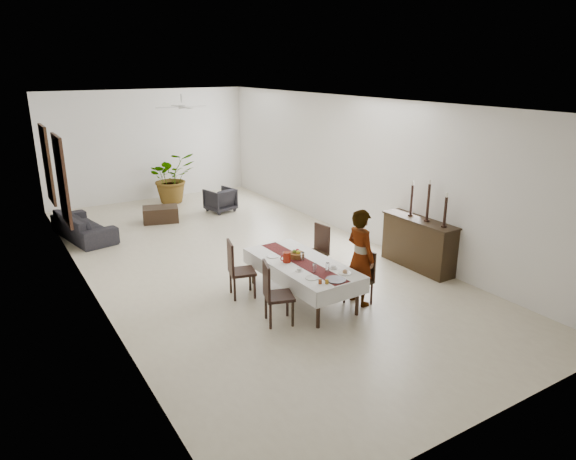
{
  "coord_description": "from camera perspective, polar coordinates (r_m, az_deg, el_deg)",
  "views": [
    {
      "loc": [
        -4.41,
        -8.99,
        3.86
      ],
      "look_at": [
        0.15,
        -1.58,
        1.05
      ],
      "focal_mm": 32.0,
      "sensor_mm": 36.0,
      "label": 1
    }
  ],
  "objects": [
    {
      "name": "floor",
      "position": [
        10.73,
        -5.12,
        -3.25
      ],
      "size": [
        6.0,
        12.0,
        0.0
      ],
      "primitive_type": "cube",
      "color": "beige",
      "rests_on": "ground"
    },
    {
      "name": "ceiling",
      "position": [
        10.03,
        -5.64,
        14.05
      ],
      "size": [
        6.0,
        12.0,
        0.02
      ],
      "primitive_type": "cube",
      "color": "white",
      "rests_on": "wall_back"
    },
    {
      "name": "wall_back",
      "position": [
        15.79,
        -15.26,
        9.05
      ],
      "size": [
        6.0,
        0.02,
        3.2
      ],
      "primitive_type": "cube",
      "color": "white",
      "rests_on": "floor"
    },
    {
      "name": "wall_front",
      "position": [
        5.79,
        22.4,
        -6.51
      ],
      "size": [
        6.0,
        0.02,
        3.2
      ],
      "primitive_type": "cube",
      "color": "white",
      "rests_on": "floor"
    },
    {
      "name": "wall_left",
      "position": [
        9.37,
        -22.02,
        2.63
      ],
      "size": [
        0.02,
        12.0,
        3.2
      ],
      "primitive_type": "cube",
      "color": "white",
      "rests_on": "floor"
    },
    {
      "name": "wall_right",
      "position": [
        11.87,
        7.79,
        6.76
      ],
      "size": [
        0.02,
        12.0,
        3.2
      ],
      "primitive_type": "cube",
      "color": "white",
      "rests_on": "floor"
    },
    {
      "name": "dining_table_top",
      "position": [
        8.73,
        1.55,
        -3.76
      ],
      "size": [
        0.94,
        2.14,
        0.04
      ],
      "primitive_type": "cube",
      "rotation": [
        0.0,
        0.0,
        0.03
      ],
      "color": "black",
      "rests_on": "table_leg_fl"
    },
    {
      "name": "table_leg_fl",
      "position": [
        7.91,
        3.37,
        -8.8
      ],
      "size": [
        0.06,
        0.06,
        0.62
      ],
      "primitive_type": "cylinder",
      "rotation": [
        0.0,
        0.0,
        0.03
      ],
      "color": "black",
      "rests_on": "floor"
    },
    {
      "name": "table_leg_fr",
      "position": [
        8.35,
        7.71,
        -7.43
      ],
      "size": [
        0.06,
        0.06,
        0.62
      ],
      "primitive_type": "cylinder",
      "rotation": [
        0.0,
        0.0,
        0.03
      ],
      "color": "black",
      "rests_on": "floor"
    },
    {
      "name": "table_leg_bl",
      "position": [
        9.45,
        -3.88,
        -4.2
      ],
      "size": [
        0.06,
        0.06,
        0.62
      ],
      "primitive_type": "cylinder",
      "rotation": [
        0.0,
        0.0,
        0.03
      ],
      "color": "black",
      "rests_on": "floor"
    },
    {
      "name": "table_leg_br",
      "position": [
        9.83,
        0.07,
        -3.28
      ],
      "size": [
        0.06,
        0.06,
        0.62
      ],
      "primitive_type": "cylinder",
      "rotation": [
        0.0,
        0.0,
        0.03
      ],
      "color": "black",
      "rests_on": "floor"
    },
    {
      "name": "tablecloth_top",
      "position": [
        8.72,
        1.56,
        -3.6
      ],
      "size": [
        1.1,
        2.3,
        0.01
      ],
      "primitive_type": "cube",
      "rotation": [
        0.0,
        0.0,
        0.03
      ],
      "color": "white",
      "rests_on": "dining_table_top"
    },
    {
      "name": "tablecloth_drape_left",
      "position": [
        8.5,
        -1.33,
        -5.09
      ],
      "size": [
        0.07,
        2.28,
        0.26
      ],
      "primitive_type": "cube",
      "rotation": [
        0.0,
        0.0,
        0.03
      ],
      "color": "white",
      "rests_on": "dining_table_top"
    },
    {
      "name": "tablecloth_drape_right",
      "position": [
        9.05,
        4.25,
        -3.69
      ],
      "size": [
        0.07,
        2.28,
        0.26
      ],
      "primitive_type": "cube",
      "rotation": [
        0.0,
        0.0,
        0.03
      ],
      "color": "white",
      "rests_on": "dining_table_top"
    },
    {
      "name": "tablecloth_drape_near",
      "position": [
        7.94,
        6.23,
        -6.95
      ],
      "size": [
        1.04,
        0.04,
        0.26
      ],
      "primitive_type": "cube",
      "rotation": [
        0.0,
        0.0,
        0.03
      ],
      "color": "white",
      "rests_on": "dining_table_top"
    },
    {
      "name": "tablecloth_drape_far",
      "position": [
        9.65,
        -2.27,
        -2.24
      ],
      "size": [
        1.04,
        0.04,
        0.26
      ],
      "primitive_type": "cube",
      "rotation": [
        0.0,
        0.0,
        0.03
      ],
      "color": "white",
      "rests_on": "dining_table_top"
    },
    {
      "name": "table_runner",
      "position": [
        8.71,
        1.56,
        -3.55
      ],
      "size": [
        0.36,
        2.21,
        0.0
      ],
      "primitive_type": "cube",
      "rotation": [
        0.0,
        0.0,
        0.03
      ],
      "color": "maroon",
      "rests_on": "tablecloth_top"
    },
    {
      "name": "red_pitcher",
      "position": [
        8.67,
        -0.14,
        -3.05
      ],
      "size": [
        0.14,
        0.14,
        0.18
      ],
      "primitive_type": "cylinder",
      "rotation": [
        0.0,
        0.0,
        0.03
      ],
      "color": "maroon",
      "rests_on": "tablecloth_top"
    },
    {
      "name": "pitcher_handle",
      "position": [
        8.63,
        -0.56,
        -3.14
      ],
      "size": [
        0.11,
        0.02,
        0.11
      ],
      "primitive_type": "torus",
      "rotation": [
        1.57,
        0.0,
        0.03
      ],
      "color": "#960D0A",
      "rests_on": "red_pitcher"
    },
    {
      "name": "wine_glass_near",
      "position": [
        8.32,
        4.41,
        -4.14
      ],
      "size": [
        0.06,
        0.06,
        0.15
      ],
      "primitive_type": "cylinder",
      "color": "white",
      "rests_on": "tablecloth_top"
    },
    {
      "name": "wine_glass_mid",
      "position": [
        8.27,
        2.97,
        -4.23
      ],
      "size": [
        0.06,
        0.06,
        0.15
      ],
      "primitive_type": "cylinder",
      "color": "silver",
      "rests_on": "tablecloth_top"
    },
    {
      "name": "wine_glass_far",
      "position": [
        8.74,
        1.63,
        -2.96
      ],
      "size": [
        0.06,
        0.06,
        0.15
      ],
      "primitive_type": "cylinder",
      "color": "silver",
      "rests_on": "tablecloth_top"
    },
    {
      "name": "teacup_right",
      "position": [
        8.46,
        5.08,
        -4.12
      ],
      "size": [
        0.08,
        0.08,
        0.05
      ],
      "primitive_type": "cylinder",
      "color": "white",
      "rests_on": "saucer_right"
    },
    {
      "name": "saucer_right",
      "position": [
        8.47,
        5.08,
        -4.26
      ],
      "size": [
        0.13,
        0.13,
        0.01
      ],
      "primitive_type": "cylinder",
      "color": "silver",
      "rests_on": "tablecloth_top"
    },
    {
      "name": "teacup_left",
      "position": [
        8.33,
        1.26,
        -4.41
      ],
      "size": [
        0.08,
        0.08,
        0.05
      ],
      "primitive_type": "cylinder",
      "color": "white",
      "rests_on": "saucer_left"
    },
    {
      "name": "saucer_left",
      "position": [
        8.34,
        1.26,
        -4.54
      ],
      "size": [
        0.13,
        0.13,
        0.01
      ],
      "primitive_type": "cylinder",
      "color": "white",
      "rests_on": "tablecloth_top"
    },
    {
      "name": "plate_near_right",
      "position": [
        8.29,
        6.35,
        -4.78
      ],
      "size": [
        0.21,
        0.21,
        0.01
      ],
      "primitive_type": "cylinder",
      "color": "silver",
      "rests_on": "tablecloth_top"
    },
    {
      "name": "bread_near_right",
      "position": [
        8.28,
        6.35,
        -4.63
      ],
      "size": [
        0.08,
        0.08,
        0.08
      ],
      "primitive_type": "sphere",
      "color": "tan",
      "rests_on": "plate_near_right"
    },
    {
      "name": "plate_near_left",
      "position": [
        8.07,
        2.68,
        -5.33
      ],
      "size": [
        0.21,
        0.21,
        0.01
      ],
      "primitive_type": "cylinder",
      "color": "white",
      "rests_on": "tablecloth_top"
    },
    {
      "name": "plate_far_left",
      "position": [
        8.95,
        -1.7,
        -2.93
      ],
      "size": [
        0.21,
        0.21,
        0.01
      ],
      "primitive_type": "cylinder",
      "color": "silver",
      "rests_on": "tablecloth_top"
    },
    {
      "name": "serving_tray",
      "position": [
        8.03,
        5.33,
        -5.52
      ],
      "size": [
        0.32,
        0.32,
        0.02
      ],
      "primitive_type": "cylinder",
      "color": "#3E3E43",
      "rests_on": "tablecloth_top"
    },
    {
      "name": "jam_jar_a",
      "position": [
        7.89,
        4.34,
        -5.73
      ],
      "size": [
        0.06,
        0.06,
        0.07
      ],
      "primitive_type": "cylinder",
      "color": "#9B6B16",
      "rests_on": "tablecloth_top"
    },
    {
      "name": "jam_jar_b",
      "position": [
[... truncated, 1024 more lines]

